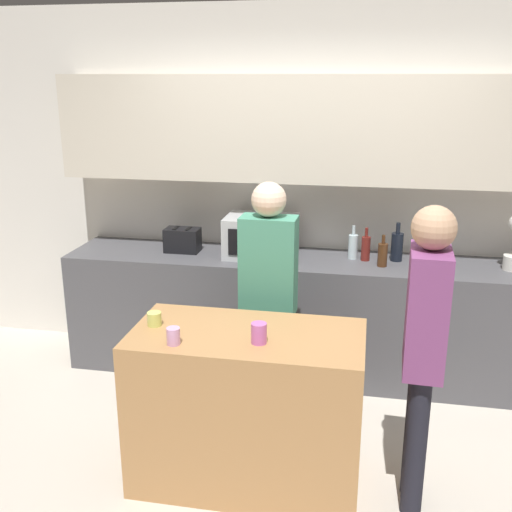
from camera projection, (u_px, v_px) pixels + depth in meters
name	position (u px, v px, depth m)	size (l,w,h in m)	color
ground_plane	(278.00, 486.00, 3.33)	(14.00, 14.00, 0.00)	beige
back_wall	(314.00, 167.00, 4.45)	(6.40, 0.40, 2.70)	silver
back_counter	(307.00, 316.00, 4.51)	(3.60, 0.62, 0.90)	#4C4C51
kitchen_island	(247.00, 407.00, 3.29)	(1.24, 0.63, 0.89)	#B27F4C
microwave	(261.00, 236.00, 4.41)	(0.52, 0.39, 0.30)	#B7BABC
toaster	(183.00, 240.00, 4.54)	(0.26, 0.16, 0.18)	black
bottle_0	(353.00, 246.00, 4.37)	(0.07, 0.07, 0.25)	silver
bottle_1	(366.00, 248.00, 4.32)	(0.07, 0.07, 0.24)	maroon
bottle_2	(383.00, 254.00, 4.19)	(0.07, 0.07, 0.23)	#472814
bottle_3	(397.00, 246.00, 4.31)	(0.09, 0.09, 0.28)	black
cup_0	(173.00, 336.00, 3.01)	(0.07, 0.07, 0.09)	#D79DCE
cup_1	(259.00, 333.00, 3.02)	(0.08, 0.08, 0.11)	#C964B6
cup_2	(154.00, 319.00, 3.24)	(0.08, 0.08, 0.08)	#CFD767
person_left	(424.00, 337.00, 2.94)	(0.21, 0.35, 1.62)	black
person_center	(268.00, 287.00, 3.68)	(0.34, 0.21, 1.59)	black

